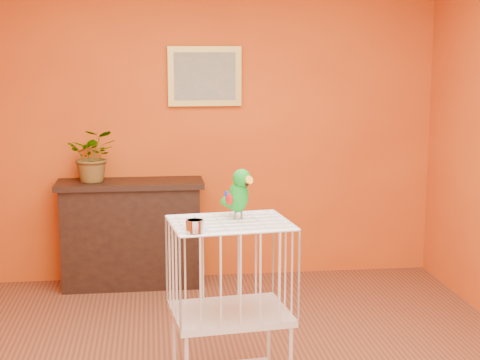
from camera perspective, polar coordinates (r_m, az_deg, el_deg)
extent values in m
plane|color=#D25613|center=(6.31, -2.74, 3.96)|extent=(4.00, 0.00, 4.00)
plane|color=#D25613|center=(1.93, 7.32, -9.65)|extent=(4.00, 0.00, 4.00)
cube|color=black|center=(6.25, -8.43, -4.35)|extent=(1.13, 0.38, 0.85)
cube|color=black|center=(6.15, -8.53, -0.30)|extent=(1.21, 0.43, 0.05)
cube|color=black|center=(6.08, -8.47, -4.74)|extent=(0.79, 0.02, 0.43)
cube|color=brown|center=(6.24, -10.60, -5.34)|extent=(0.05, 0.17, 0.26)
cube|color=#2F4723|center=(6.23, -9.90, -5.33)|extent=(0.05, 0.17, 0.26)
cube|color=brown|center=(6.23, -9.11, -5.31)|extent=(0.05, 0.17, 0.26)
cube|color=#2F4723|center=(6.22, -8.24, -5.30)|extent=(0.05, 0.17, 0.26)
cube|color=brown|center=(6.22, -7.37, -5.28)|extent=(0.05, 0.17, 0.26)
imported|color=#26722D|center=(6.15, -11.28, 1.44)|extent=(0.41, 0.45, 0.34)
cube|color=#B89A41|center=(6.26, -2.75, 8.04)|extent=(0.62, 0.03, 0.50)
cube|color=gray|center=(6.24, -2.74, 8.04)|extent=(0.52, 0.01, 0.40)
cube|color=silver|center=(4.27, -0.76, -10.33)|extent=(0.71, 0.58, 0.04)
cube|color=silver|center=(4.12, -0.77, -3.35)|extent=(0.71, 0.58, 0.01)
cylinder|color=silver|center=(4.52, -5.13, -12.56)|extent=(0.02, 0.02, 0.45)
cylinder|color=silver|center=(4.63, 2.24, -11.95)|extent=(0.02, 0.02, 0.45)
cylinder|color=silver|center=(3.86, -3.53, -3.60)|extent=(0.10, 0.10, 0.07)
cylinder|color=#59544C|center=(4.19, -0.39, -2.81)|extent=(0.01, 0.01, 0.04)
cylinder|color=#59544C|center=(4.21, 0.12, -2.73)|extent=(0.01, 0.01, 0.04)
ellipsoid|color=#0E921F|center=(4.18, -0.13, -1.30)|extent=(0.18, 0.20, 0.21)
ellipsoid|color=#0E921F|center=(4.13, 0.13, 0.15)|extent=(0.14, 0.14, 0.10)
cone|color=orange|center=(4.09, 0.54, -0.09)|extent=(0.08, 0.08, 0.07)
cone|color=black|center=(4.11, 0.44, -0.33)|extent=(0.04, 0.04, 0.03)
sphere|color=black|center=(4.09, -0.11, 0.22)|extent=(0.01, 0.01, 0.01)
sphere|color=black|center=(4.13, 0.68, 0.32)|extent=(0.01, 0.01, 0.01)
ellipsoid|color=#A50C0C|center=(4.15, -0.85, -1.50)|extent=(0.05, 0.07, 0.07)
ellipsoid|color=navy|center=(4.22, 0.43, -1.31)|extent=(0.05, 0.07, 0.07)
cone|color=#0E921F|center=(4.25, -0.69, -2.08)|extent=(0.13, 0.16, 0.11)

